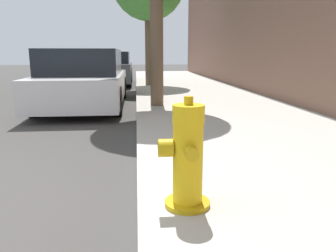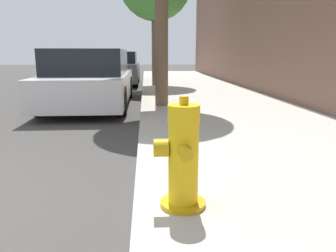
{
  "view_description": "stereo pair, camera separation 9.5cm",
  "coord_description": "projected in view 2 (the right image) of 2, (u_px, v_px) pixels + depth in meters",
  "views": [
    {
      "loc": [
        1.89,
        -2.44,
        1.27
      ],
      "look_at": [
        2.22,
        1.01,
        0.51
      ],
      "focal_mm": 35.0,
      "sensor_mm": 36.0,
      "label": 1
    },
    {
      "loc": [
        1.98,
        -2.45,
        1.27
      ],
      "look_at": [
        2.22,
        1.01,
        0.51
      ],
      "focal_mm": 35.0,
      "sensor_mm": 36.0,
      "label": 2
    }
  ],
  "objects": [
    {
      "name": "fire_hydrant",
      "position": [
        182.0,
        158.0,
        2.38
      ],
      "size": [
        0.39,
        0.4,
        0.82
      ],
      "color": "#C39C11",
      "rests_on": "sidewalk_slab"
    },
    {
      "name": "parked_car_near",
      "position": [
        91.0,
        79.0,
        8.04
      ],
      "size": [
        1.87,
        4.59,
        1.38
      ],
      "color": "silver",
      "rests_on": "ground_plane"
    },
    {
      "name": "parked_car_mid",
      "position": [
        117.0,
        68.0,
        13.94
      ],
      "size": [
        1.85,
        4.32,
        1.37
      ],
      "color": "#4C5156",
      "rests_on": "ground_plane"
    }
  ]
}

